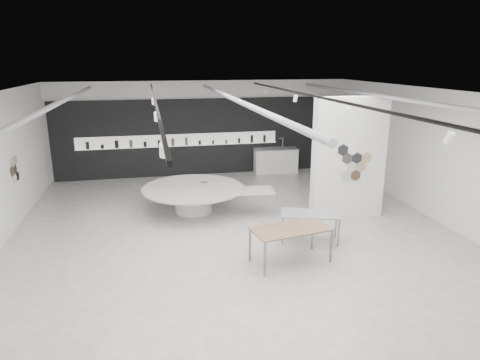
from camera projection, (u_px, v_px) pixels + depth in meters
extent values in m
cube|color=beige|center=(239.00, 240.00, 11.33)|extent=(12.00, 14.00, 0.01)
cube|color=silver|center=(239.00, 94.00, 10.29)|extent=(12.00, 14.00, 0.01)
cube|color=white|center=(203.00, 128.00, 17.40)|extent=(12.00, 0.01, 3.80)
cube|color=white|center=(385.00, 343.00, 4.22)|extent=(12.00, 0.01, 3.80)
cube|color=white|center=(448.00, 159.00, 12.02)|extent=(0.01, 14.00, 3.80)
cylinder|color=#939396|center=(59.00, 103.00, 9.97)|extent=(0.12, 12.00, 0.12)
cylinder|color=#939396|center=(235.00, 100.00, 10.81)|extent=(0.12, 12.00, 0.12)
cylinder|color=#939396|center=(386.00, 97.00, 11.66)|extent=(0.12, 12.00, 0.12)
cube|color=black|center=(155.00, 100.00, 9.92)|extent=(0.05, 13.00, 0.06)
cylinder|color=white|center=(164.00, 150.00, 5.26)|extent=(0.11, 0.18, 0.21)
cylinder|color=white|center=(157.00, 117.00, 8.37)|extent=(0.11, 0.18, 0.21)
cylinder|color=white|center=(154.00, 101.00, 11.47)|extent=(0.11, 0.18, 0.21)
cylinder|color=white|center=(152.00, 92.00, 14.58)|extent=(0.11, 0.18, 0.21)
cube|color=black|center=(317.00, 97.00, 10.72)|extent=(0.05, 13.00, 0.06)
cylinder|color=white|center=(449.00, 138.00, 6.07)|extent=(0.11, 0.18, 0.21)
cylinder|color=white|center=(346.00, 112.00, 9.17)|extent=(0.11, 0.18, 0.21)
cylinder|color=white|center=(295.00, 98.00, 12.28)|extent=(0.11, 0.18, 0.21)
cylinder|color=white|center=(265.00, 91.00, 15.38)|extent=(0.11, 0.18, 0.21)
cylinder|color=white|center=(15.00, 178.00, 12.11)|extent=(0.03, 0.28, 0.28)
cylinder|color=black|center=(18.00, 176.00, 12.36)|extent=(0.03, 0.28, 0.28)
cylinder|color=black|center=(15.00, 169.00, 12.17)|extent=(0.03, 0.28, 0.28)
cylinder|color=#513728|center=(12.00, 172.00, 11.93)|extent=(0.03, 0.28, 0.28)
cylinder|color=#BBB3A1|center=(13.00, 163.00, 11.99)|extent=(0.03, 0.28, 0.28)
cylinder|color=tan|center=(15.00, 161.00, 12.23)|extent=(0.03, 0.28, 0.28)
cube|color=black|center=(204.00, 137.00, 17.44)|extent=(11.80, 0.10, 3.10)
cube|color=white|center=(179.00, 140.00, 17.19)|extent=(8.00, 0.06, 0.46)
cube|color=white|center=(180.00, 146.00, 17.19)|extent=(8.00, 0.18, 0.02)
cylinder|color=black|center=(87.00, 145.00, 16.44)|extent=(0.13, 0.13, 0.29)
cylinder|color=black|center=(102.00, 147.00, 16.57)|extent=(0.13, 0.13, 0.15)
cylinder|color=black|center=(117.00, 144.00, 16.66)|extent=(0.14, 0.14, 0.30)
cylinder|color=brown|center=(131.00, 144.00, 16.77)|extent=(0.12, 0.12, 0.29)
cylinder|color=black|center=(145.00, 144.00, 16.89)|extent=(0.12, 0.12, 0.21)
cylinder|color=black|center=(159.00, 143.00, 16.99)|extent=(0.10, 0.10, 0.25)
cylinder|color=brown|center=(173.00, 142.00, 17.09)|extent=(0.12, 0.12, 0.30)
cylinder|color=brown|center=(186.00, 141.00, 17.20)|extent=(0.10, 0.10, 0.31)
cylinder|color=black|center=(200.00, 143.00, 17.33)|extent=(0.09, 0.09, 0.17)
cylinder|color=brown|center=(213.00, 142.00, 17.44)|extent=(0.10, 0.10, 0.16)
cylinder|color=brown|center=(226.00, 142.00, 17.55)|extent=(0.09, 0.09, 0.15)
cylinder|color=black|center=(239.00, 141.00, 17.65)|extent=(0.09, 0.09, 0.21)
cylinder|color=black|center=(252.00, 139.00, 17.75)|extent=(0.11, 0.11, 0.31)
cylinder|color=black|center=(264.00, 139.00, 17.86)|extent=(0.11, 0.11, 0.29)
cube|color=white|center=(349.00, 159.00, 12.48)|extent=(2.20, 0.35, 3.60)
cylinder|color=#BBB3A1|center=(351.00, 167.00, 12.36)|extent=(0.34, 0.03, 0.34)
cylinder|color=tan|center=(361.00, 167.00, 12.42)|extent=(0.34, 0.03, 0.34)
cylinder|color=white|center=(342.00, 168.00, 12.30)|extent=(0.34, 0.03, 0.34)
cylinder|color=black|center=(357.00, 158.00, 12.32)|extent=(0.34, 0.03, 0.34)
cylinder|color=black|center=(347.00, 159.00, 12.26)|extent=(0.34, 0.03, 0.34)
cylinder|color=#513728|center=(355.00, 175.00, 12.46)|extent=(0.34, 0.03, 0.34)
cylinder|color=#BBB3A1|center=(346.00, 176.00, 12.40)|extent=(0.34, 0.03, 0.34)
cylinder|color=tan|center=(366.00, 158.00, 12.38)|extent=(0.34, 0.03, 0.34)
cylinder|color=white|center=(353.00, 150.00, 12.22)|extent=(0.34, 0.03, 0.34)
cylinder|color=black|center=(343.00, 150.00, 12.16)|extent=(0.34, 0.03, 0.34)
cylinder|color=white|center=(193.00, 200.00, 13.31)|extent=(1.26, 1.26, 0.74)
cylinder|color=#BAB5AF|center=(193.00, 188.00, 13.20)|extent=(3.49, 3.49, 0.05)
cube|color=#BAB5AF|center=(251.00, 191.00, 12.94)|extent=(1.49, 1.03, 0.05)
cube|color=tan|center=(164.00, 188.00, 13.12)|extent=(0.24, 0.18, 0.01)
cube|color=#513728|center=(204.00, 182.00, 13.73)|extent=(0.24, 0.18, 0.01)
cube|color=brown|center=(291.00, 229.00, 9.86)|extent=(1.94, 1.22, 0.03)
cube|color=slate|center=(265.00, 259.00, 9.30)|extent=(0.05, 0.05, 0.81)
cube|color=slate|center=(250.00, 245.00, 10.02)|extent=(0.05, 0.05, 0.81)
cube|color=slate|center=(331.00, 246.00, 9.94)|extent=(0.05, 0.05, 0.81)
cube|color=slate|center=(312.00, 234.00, 10.66)|extent=(0.05, 0.05, 0.81)
cube|color=gray|center=(310.00, 214.00, 11.06)|extent=(1.65, 1.17, 0.03)
cube|color=slate|center=(283.00, 231.00, 10.93)|extent=(0.05, 0.05, 0.73)
cube|color=slate|center=(283.00, 222.00, 11.56)|extent=(0.05, 0.05, 0.73)
cube|color=slate|center=(339.00, 233.00, 10.78)|extent=(0.05, 0.05, 0.73)
cube|color=slate|center=(336.00, 224.00, 11.41)|extent=(0.05, 0.05, 0.73)
cube|color=white|center=(276.00, 161.00, 17.94)|extent=(1.82, 0.77, 1.00)
cube|color=gray|center=(276.00, 149.00, 17.80)|extent=(1.86, 0.82, 0.03)
cylinder|color=silver|center=(283.00, 143.00, 17.95)|extent=(0.03, 0.03, 0.40)
cylinder|color=silver|center=(281.00, 138.00, 17.89)|extent=(0.18, 0.04, 0.03)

